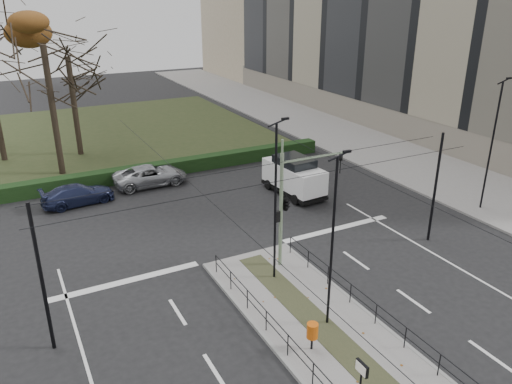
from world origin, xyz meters
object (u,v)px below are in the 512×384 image
Objects in this scene: traffic_light at (287,201)px; streetlamp_sidewalk at (492,145)px; streetlamp_median_near at (333,242)px; parked_car_fourth at (150,175)px; info_panel at (361,374)px; bare_tree_center at (69,64)px; white_van at (294,175)px; litter_bin at (312,331)px; bare_tree_near at (44,55)px; parked_car_third at (78,194)px; streetlamp_median_far at (276,201)px.

streetlamp_sidewalk is at bearing 1.16° from traffic_light.
traffic_light is 0.79× the size of streetlamp_median_near.
parked_car_fourth is (-2.71, 13.85, -2.74)m from traffic_light.
bare_tree_center is (-3.04, 32.46, 5.61)m from info_panel.
streetlamp_median_near is 1.45× the size of white_van.
info_panel is (-0.44, -3.28, 0.80)m from litter_bin.
white_van is at bearing 64.64° from info_panel.
white_van is 0.41× the size of bare_tree_near.
bare_tree_center is (-20.07, 22.95, 3.18)m from streetlamp_sidewalk.
traffic_light reaches higher than info_panel.
info_panel reaches higher than parked_car_third.
info_panel is at bearing -173.34° from parked_car_third.
traffic_light is 0.55× the size of bare_tree_center.
bare_tree_center reaches higher than parked_car_third.
traffic_light is 1.15× the size of white_van.
bare_tree_near is (-13.15, 11.09, 7.27)m from white_van.
streetlamp_sidewalk is 1.57× the size of parked_car_fourth.
traffic_light is 0.72× the size of streetlamp_sidewalk.
streetlamp_median_far is at bearing -174.78° from parked_car_fourth.
streetlamp_median_near is 0.59× the size of bare_tree_near.
traffic_light is 0.47× the size of bare_tree_near.
parked_car_fourth is at bearing 143.07° from white_van.
streetlamp_sidewalk is at bearing -40.30° from white_van.
bare_tree_center is (1.87, 10.56, 6.70)m from parked_car_third.
white_van is at bearing -54.08° from bare_tree_center.
streetlamp_sidewalk is at bearing -40.20° from bare_tree_near.
info_panel is 33.08m from bare_tree_center.
streetlamp_median_far is (-0.19, 4.01, 0.18)m from streetlamp_median_near.
parked_car_fourth is at bearing -71.34° from bare_tree_center.
streetlamp_median_far is at bearing 78.46° from info_panel.
streetlamp_sidewalk is 0.65× the size of bare_tree_near.
info_panel is at bearing 178.80° from parked_car_fourth.
bare_tree_center reaches higher than streetlamp_median_near.
litter_bin is 0.15× the size of streetlamp_median_far.
streetlamp_sidewalk is at bearing 29.18° from info_panel.
parked_car_third reaches higher than litter_bin.
streetlamp_median_far is 11.15m from white_van.
info_panel is 22.47m from parked_car_third.
litter_bin is 18.01m from streetlamp_sidewalk.
parked_car_fourth is at bearing 90.90° from litter_bin.
traffic_light reaches higher than litter_bin.
streetlamp_median_far is 15.18m from parked_car_fourth.
info_panel is 8.80m from streetlamp_median_far.
litter_bin is at bearing -112.01° from traffic_light.
traffic_light is at bearing 79.07° from streetlamp_median_near.
bare_tree_near is at bearing 102.44° from litter_bin.
streetlamp_median_far is 24.82m from bare_tree_center.
traffic_light is 14.21m from streetlamp_sidewalk.
traffic_light is 15.12m from parked_car_third.
litter_bin is 6.03m from streetlamp_median_far.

